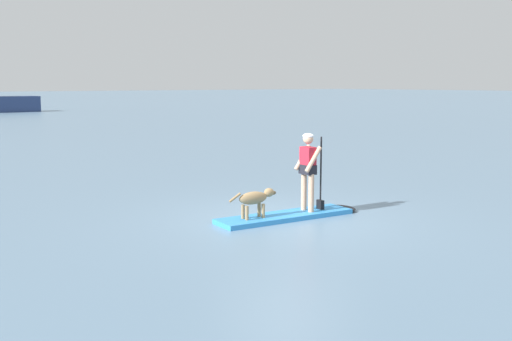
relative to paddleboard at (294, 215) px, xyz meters
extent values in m
plane|color=slate|center=(-0.23, 0.02, -0.05)|extent=(400.00, 400.00, 0.00)
cube|color=#338CD8|center=(-0.23, 0.02, 0.00)|extent=(3.09, 1.02, 0.10)
ellipsoid|color=black|center=(1.29, -0.12, 0.00)|extent=(0.62, 0.76, 0.10)
cylinder|color=tan|center=(0.36, 0.10, 0.46)|extent=(0.12, 0.12, 0.81)
cylinder|color=tan|center=(0.34, -0.16, 0.46)|extent=(0.12, 0.12, 0.81)
cube|color=black|center=(0.35, -0.03, 0.94)|extent=(0.25, 0.38, 0.20)
cube|color=#B21E2D|center=(0.35, -0.03, 1.14)|extent=(0.23, 0.36, 0.56)
sphere|color=tan|center=(0.35, -0.03, 1.59)|extent=(0.22, 0.22, 0.22)
ellipsoid|color=white|center=(0.35, -0.03, 1.65)|extent=(0.23, 0.23, 0.11)
cylinder|color=tan|center=(0.37, 0.16, 1.18)|extent=(0.42, 0.13, 0.54)
cylinder|color=tan|center=(0.33, -0.22, 1.18)|extent=(0.42, 0.13, 0.54)
cylinder|color=black|center=(0.70, -0.06, 0.84)|extent=(0.04, 0.04, 1.57)
cube|color=black|center=(0.70, -0.06, 0.15)|extent=(0.10, 0.19, 0.20)
ellipsoid|color=#997A51|center=(-1.01, 0.09, 0.46)|extent=(0.66, 0.28, 0.26)
ellipsoid|color=#997A51|center=(-0.63, 0.06, 0.54)|extent=(0.23, 0.18, 0.18)
ellipsoid|color=brown|center=(-0.52, 0.05, 0.52)|extent=(0.13, 0.09, 0.08)
cylinder|color=#997A51|center=(-1.42, 0.13, 0.51)|extent=(0.27, 0.07, 0.18)
cylinder|color=#997A51|center=(-0.81, 0.15, 0.19)|extent=(0.07, 0.07, 0.28)
cylinder|color=#997A51|center=(-0.82, 0.00, 0.19)|extent=(0.07, 0.07, 0.28)
cylinder|color=#997A51|center=(-1.19, 0.19, 0.19)|extent=(0.07, 0.07, 0.28)
cylinder|color=#997A51|center=(-1.20, 0.03, 0.19)|extent=(0.07, 0.07, 0.28)
camera|label=1|loc=(-8.32, -9.62, 2.75)|focal=43.28mm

